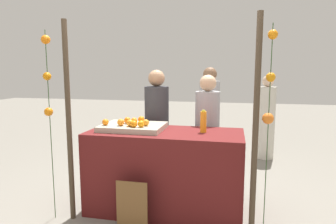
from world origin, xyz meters
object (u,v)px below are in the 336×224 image
Objects in this scene: orange_1 at (141,119)px; stall_counter at (165,171)px; chalkboard_sign at (132,207)px; vendor_left at (157,134)px; juice_bottle at (203,122)px; vendor_right at (207,139)px; orange_0 at (134,121)px.

stall_counter is at bearing -24.00° from orange_1.
chalkboard_sign is 1.27m from vendor_left.
orange_1 is 1.04m from chalkboard_sign.
vendor_right is at bearing 90.34° from juice_bottle.
vendor_left is (0.12, 0.59, -0.28)m from orange_0.
orange_1 reaches higher than orange_0.
chalkboard_sign is at bearing -112.09° from stall_counter.
orange_1 is (0.06, 0.10, 0.00)m from orange_0.
stall_counter is at bearing -174.73° from juice_bottle.
orange_1 is 0.93m from vendor_right.
stall_counter is 6.98× the size of juice_bottle.
chalkboard_sign is 1.38m from vendor_right.
juice_bottle reaches higher than chalkboard_sign.
orange_1 is at bearing 156.00° from stall_counter.
vendor_left is at bearing 92.29° from chalkboard_sign.
stall_counter is 22.98× the size of orange_0.
vendor_right is (0.64, 1.12, 0.47)m from chalkboard_sign.
chalkboard_sign is at bearing -138.26° from juice_bottle.
chalkboard_sign is at bearing -80.74° from orange_1.
orange_0 is 0.30× the size of juice_bottle.
stall_counter is 1.07× the size of vendor_left.
juice_bottle is 0.16× the size of vendor_right.
vendor_left is (-0.05, 1.17, 0.50)m from chalkboard_sign.
orange_1 is 0.05× the size of vendor_left.
chalkboard_sign is (0.11, -0.68, -0.78)m from orange_1.
stall_counter is 3.22× the size of chalkboard_sign.
chalkboard_sign is (-0.65, -0.58, -0.80)m from juice_bottle.
chalkboard_sign is at bearing -87.71° from vendor_left.
orange_0 is 0.14× the size of chalkboard_sign.
stall_counter is 22.02× the size of orange_1.
vendor_left reaches higher than chalkboard_sign.
vendor_left is at bearing 82.47° from orange_1.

